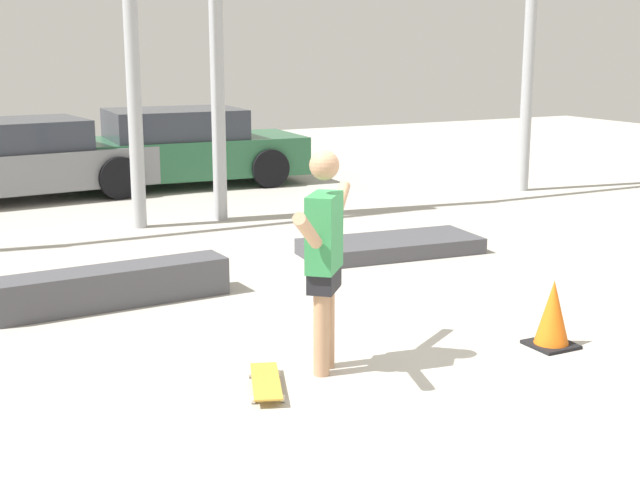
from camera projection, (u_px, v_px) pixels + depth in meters
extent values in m
plane|color=#B2ADA3|center=(428.00, 359.00, 7.40)|extent=(36.00, 36.00, 0.00)
cylinder|color=tan|center=(321.00, 324.00, 6.96)|extent=(0.13, 0.13, 0.83)
cylinder|color=tan|center=(327.00, 318.00, 7.13)|extent=(0.13, 0.13, 0.83)
cube|color=black|center=(324.00, 279.00, 6.97)|extent=(0.39, 0.40, 0.18)
cube|color=#338C4C|center=(324.00, 232.00, 6.89)|extent=(0.43, 0.45, 0.60)
sphere|color=tan|center=(324.00, 165.00, 6.77)|extent=(0.23, 0.23, 0.23)
cylinder|color=tan|center=(308.00, 231.00, 6.39)|extent=(0.42, 0.46, 0.36)
cylinder|color=tan|center=(339.00, 206.00, 7.33)|extent=(0.42, 0.46, 0.36)
cube|color=gold|center=(266.00, 381.00, 6.74)|extent=(0.46, 0.78, 0.01)
cylinder|color=silver|center=(250.00, 374.00, 6.99)|extent=(0.05, 0.06, 0.05)
cylinder|color=silver|center=(278.00, 373.00, 7.01)|extent=(0.05, 0.06, 0.05)
cylinder|color=silver|center=(253.00, 400.00, 6.49)|extent=(0.05, 0.06, 0.05)
cylinder|color=silver|center=(283.00, 399.00, 6.51)|extent=(0.05, 0.06, 0.05)
cube|color=#47474C|center=(114.00, 286.00, 8.87)|extent=(2.34, 0.57, 0.38)
cube|color=#47474C|center=(391.00, 246.00, 11.01)|extent=(2.28, 1.12, 0.19)
cylinder|color=#A5A8AD|center=(130.00, 2.00, 11.92)|extent=(0.20, 0.20, 6.16)
cylinder|color=#A5A8AD|center=(216.00, 4.00, 12.46)|extent=(0.20, 0.20, 6.16)
cylinder|color=#A5A8AD|center=(531.00, 10.00, 15.01)|extent=(0.20, 0.20, 6.16)
cube|color=slate|center=(18.00, 168.00, 14.72)|extent=(4.67, 2.18, 0.64)
cube|color=#2D333D|center=(4.00, 135.00, 14.50)|extent=(2.63, 1.87, 0.48)
cylinder|color=black|center=(85.00, 165.00, 16.21)|extent=(0.73, 0.28, 0.71)
cylinder|color=black|center=(119.00, 178.00, 14.76)|extent=(0.73, 0.28, 0.71)
cube|color=#28603D|center=(185.00, 156.00, 16.16)|extent=(4.33, 2.06, 0.67)
cube|color=#2D333D|center=(175.00, 124.00, 15.96)|extent=(2.42, 1.80, 0.52)
cylinder|color=black|center=(238.00, 157.00, 17.51)|extent=(0.70, 0.26, 0.69)
cylinder|color=black|center=(270.00, 168.00, 15.93)|extent=(0.70, 0.26, 0.69)
cylinder|color=black|center=(103.00, 164.00, 16.47)|extent=(0.70, 0.26, 0.69)
cylinder|color=black|center=(123.00, 177.00, 14.90)|extent=(0.70, 0.26, 0.69)
cube|color=black|center=(551.00, 345.00, 7.70)|extent=(0.37, 0.37, 0.03)
cone|color=orange|center=(553.00, 312.00, 7.64)|extent=(0.30, 0.30, 0.56)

